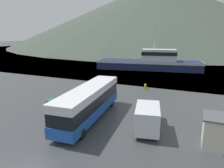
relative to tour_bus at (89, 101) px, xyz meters
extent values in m
plane|color=slate|center=(0.53, 135.07, -1.93)|extent=(240.00, 240.00, 0.00)
cone|color=#3D473D|center=(-21.58, 149.58, 22.03)|extent=(219.95, 219.95, 47.92)
cube|color=#194799|center=(0.00, -0.01, -0.96)|extent=(3.67, 12.18, 1.05)
cube|color=black|center=(0.00, -0.01, 0.17)|extent=(3.60, 11.94, 1.20)
cube|color=silver|center=(0.00, -0.01, 1.14)|extent=(3.67, 12.18, 0.75)
cube|color=black|center=(-0.55, 5.98, -0.04)|extent=(2.27, 0.27, 1.62)
cylinder|color=black|center=(-1.52, 4.06, -1.48)|extent=(0.38, 0.92, 0.90)
cylinder|color=black|center=(0.75, 4.27, -1.48)|extent=(0.38, 0.92, 0.90)
cylinder|color=black|center=(-0.75, -4.30, -1.48)|extent=(0.38, 0.92, 0.90)
cylinder|color=black|center=(1.52, -4.09, -1.48)|extent=(0.38, 0.92, 0.90)
cube|color=silver|center=(6.44, -0.66, -0.52)|extent=(2.90, 4.28, 2.12)
cube|color=silver|center=(5.86, 2.08, -1.00)|extent=(2.44, 2.09, 1.17)
cube|color=black|center=(6.03, 1.28, -0.04)|extent=(1.79, 0.44, 0.74)
cylinder|color=black|center=(4.96, 1.67, -1.58)|extent=(0.36, 0.73, 0.70)
cylinder|color=black|center=(6.84, 2.06, -1.58)|extent=(0.36, 0.73, 0.70)
cylinder|color=black|center=(5.69, -1.73, -1.58)|extent=(0.36, 0.73, 0.70)
cylinder|color=black|center=(7.56, -1.34, -1.58)|extent=(0.36, 0.73, 0.70)
cube|color=#19234C|center=(-1.17, 32.27, -0.78)|extent=(26.16, 9.47, 2.30)
cube|color=silver|center=(-1.17, 32.27, 0.08)|extent=(26.42, 9.56, 0.57)
cube|color=silver|center=(1.36, 32.71, 1.79)|extent=(8.71, 4.96, 2.85)
cube|color=black|center=(1.36, 32.71, 2.22)|extent=(8.89, 5.09, 0.85)
cylinder|color=#B2B2B7|center=(0.14, 32.50, 6.31)|extent=(0.20, 0.20, 6.19)
cube|color=#287F3D|center=(-4.71, -0.01, -1.29)|extent=(1.36, 1.06, 1.28)
cube|color=#226C34|center=(-4.71, -0.01, -0.58)|extent=(1.50, 1.17, 0.14)
cube|color=beige|center=(12.43, -0.97, -0.68)|extent=(2.66, 2.28, 2.51)
cube|color=#4C4C51|center=(12.43, -0.97, 0.64)|extent=(2.93, 2.51, 0.12)
cylinder|color=#B29919|center=(2.70, 13.81, -1.64)|extent=(0.35, 0.35, 0.59)
sphere|color=#B29919|center=(2.70, 13.81, -1.24)|extent=(0.41, 0.41, 0.41)
camera|label=1|loc=(10.10, -17.55, 6.97)|focal=32.00mm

